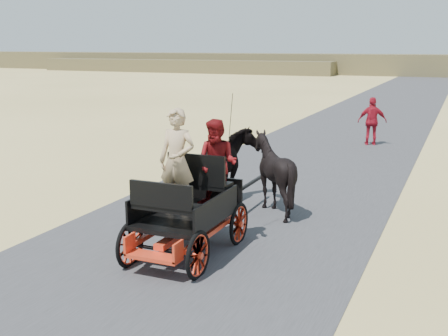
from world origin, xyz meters
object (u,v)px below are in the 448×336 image
at_px(carriage, 187,234).
at_px(horse_left, 226,169).
at_px(pedestrian, 372,121).
at_px(horse_right, 273,173).

xyz_separation_m(carriage, horse_left, (-0.55, 3.00, 0.49)).
relative_size(horse_left, pedestrian, 1.16).
relative_size(horse_left, horse_right, 1.18).
relative_size(carriage, horse_left, 1.20).
bearing_deg(horse_left, carriage, 100.39).
bearing_deg(carriage, horse_right, 79.61).
height_order(carriage, horse_right, horse_right).
height_order(horse_left, horse_right, horse_right).
bearing_deg(pedestrian, carriage, 70.64).
relative_size(carriage, pedestrian, 1.39).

